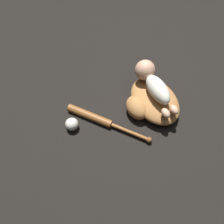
{
  "coord_description": "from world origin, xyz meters",
  "views": [
    {
      "loc": [
        -0.52,
        0.58,
        1.1
      ],
      "look_at": [
        0.03,
        0.25,
        0.07
      ],
      "focal_mm": 35.0,
      "sensor_mm": 36.0,
      "label": 1
    }
  ],
  "objects_px": {
    "baseball": "(72,124)",
    "baseball_glove": "(152,101)",
    "baseball_bat": "(98,119)",
    "baby_figure": "(153,82)"
  },
  "relations": [
    {
      "from": "baseball_bat",
      "to": "baseball_glove",
      "type": "bearing_deg",
      "value": -103.13
    },
    {
      "from": "baseball_bat",
      "to": "baby_figure",
      "type": "bearing_deg",
      "value": -93.34
    },
    {
      "from": "baseball_glove",
      "to": "baby_figure",
      "type": "relative_size",
      "value": 1.0
    },
    {
      "from": "baseball",
      "to": "baseball_glove",
      "type": "bearing_deg",
      "value": -103.52
    },
    {
      "from": "baseball_bat",
      "to": "baseball",
      "type": "relative_size",
      "value": 6.03
    },
    {
      "from": "baseball_bat",
      "to": "baseball",
      "type": "bearing_deg",
      "value": 75.59
    },
    {
      "from": "baby_figure",
      "to": "baseball_bat",
      "type": "distance_m",
      "value": 0.37
    },
    {
      "from": "baseball_glove",
      "to": "baby_figure",
      "type": "xyz_separation_m",
      "value": [
        0.05,
        -0.03,
        0.1
      ]
    },
    {
      "from": "baseball_glove",
      "to": "baseball_bat",
      "type": "bearing_deg",
      "value": 76.87
    },
    {
      "from": "baseball_glove",
      "to": "baseball_bat",
      "type": "xyz_separation_m",
      "value": [
        0.07,
        0.32,
        -0.03
      ]
    }
  ]
}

